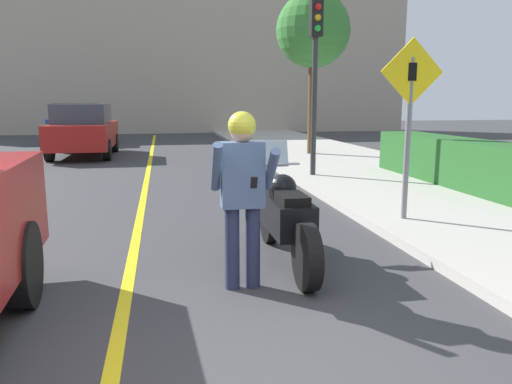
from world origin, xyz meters
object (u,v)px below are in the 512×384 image
(person_biker, at_px, (242,183))
(parked_car_red, at_px, (84,130))
(street_tree, at_px, (313,31))
(traffic_light, at_px, (315,56))
(motorcycle, at_px, (285,217))
(crossing_sign, at_px, (409,112))
(parked_car_blue, at_px, (79,123))

(person_biker, relative_size, parked_car_red, 0.40)
(street_tree, relative_size, parked_car_red, 1.17)
(street_tree, distance_m, parked_car_red, 7.92)
(traffic_light, xyz_separation_m, street_tree, (1.32, 4.53, 1.13))
(motorcycle, bearing_deg, street_tree, 71.65)
(crossing_sign, relative_size, parked_car_red, 0.59)
(parked_car_red, bearing_deg, street_tree, -12.55)
(street_tree, height_order, parked_car_blue, street_tree)
(traffic_light, height_order, parked_car_blue, traffic_light)
(parked_car_blue, bearing_deg, crossing_sign, -66.79)
(crossing_sign, bearing_deg, traffic_light, 90.19)
(traffic_light, height_order, street_tree, street_tree)
(person_biker, height_order, traffic_light, traffic_light)
(motorcycle, height_order, parked_car_red, parked_car_red)
(parked_car_blue, bearing_deg, motorcycle, -74.44)
(traffic_light, bearing_deg, parked_car_red, 133.61)
(person_biker, distance_m, parked_car_blue, 18.31)
(street_tree, bearing_deg, parked_car_blue, 139.13)
(parked_car_blue, bearing_deg, person_biker, -76.80)
(crossing_sign, xyz_separation_m, street_tree, (1.30, 8.88, 2.26))
(crossing_sign, bearing_deg, person_biker, -144.10)
(motorcycle, bearing_deg, parked_car_red, 107.97)
(person_biker, xyz_separation_m, parked_car_red, (-3.21, 12.39, -0.18))
(person_biker, height_order, parked_car_blue, person_biker)
(crossing_sign, height_order, traffic_light, traffic_light)
(crossing_sign, distance_m, parked_car_blue, 17.33)
(traffic_light, relative_size, street_tree, 0.77)
(traffic_light, bearing_deg, person_biker, -112.73)
(traffic_light, relative_size, parked_car_blue, 0.90)
(motorcycle, distance_m, parked_car_red, 12.30)
(person_biker, distance_m, street_tree, 11.84)
(person_biker, relative_size, crossing_sign, 0.68)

